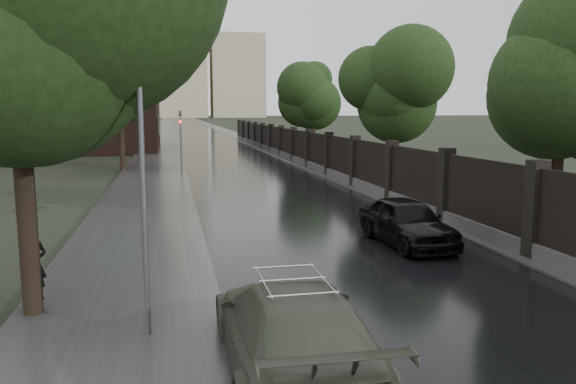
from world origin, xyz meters
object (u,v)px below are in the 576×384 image
at_px(tree_right_c, 314,99).
at_px(lamp_post, 143,191).
at_px(car_right_near, 407,222).
at_px(tree_right_a, 563,81).
at_px(pedestrian_umbrella, 30,224).
at_px(tree_left_far, 120,91).
at_px(volga_sedan, 293,330).
at_px(tree_right_b, 394,93).
at_px(traffic_light, 181,138).

xyz_separation_m(tree_right_c, lamp_post, (-12.90, -38.50, -2.28)).
distance_m(tree_right_c, car_right_near, 33.48).
bearing_deg(tree_right_a, pedestrian_umbrella, -164.51).
distance_m(tree_left_far, volga_sedan, 30.98).
bearing_deg(pedestrian_umbrella, car_right_near, 31.16).
relative_size(tree_right_b, tree_right_c, 1.00).
distance_m(tree_right_a, tree_right_b, 14.00).
relative_size(tree_left_far, lamp_post, 1.45).
height_order(car_right_near, pedestrian_umbrella, pedestrian_umbrella).
bearing_deg(traffic_light, tree_right_c, 51.82).
bearing_deg(lamp_post, tree_right_b, 57.82).
xyz_separation_m(tree_left_far, tree_right_c, (15.50, 10.00, -0.29)).
bearing_deg(car_right_near, lamp_post, -145.45).
relative_size(tree_right_c, car_right_near, 1.67).
relative_size(volga_sedan, car_right_near, 1.22).
height_order(tree_right_a, tree_right_c, same).
bearing_deg(pedestrian_umbrella, tree_right_c, 78.54).
relative_size(tree_left_far, car_right_near, 1.76).
bearing_deg(tree_right_c, tree_left_far, -147.17).
distance_m(tree_right_a, tree_right_c, 32.00).
distance_m(tree_left_far, tree_right_c, 18.45).
height_order(tree_right_c, traffic_light, tree_right_c).
relative_size(tree_right_b, lamp_post, 1.37).
xyz_separation_m(tree_right_b, tree_right_c, (0.00, 18.00, 0.00)).
distance_m(traffic_light, car_right_near, 18.87).
distance_m(tree_left_far, tree_right_b, 17.45).
relative_size(traffic_light, pedestrian_umbrella, 1.68).
relative_size(tree_right_a, lamp_post, 1.37).
height_order(tree_right_b, volga_sedan, tree_right_b).
bearing_deg(lamp_post, traffic_light, 87.32).
xyz_separation_m(tree_right_b, traffic_light, (-11.80, 2.99, -2.55)).
relative_size(volga_sedan, pedestrian_umbrella, 2.14).
bearing_deg(volga_sedan, tree_right_a, -141.49).
distance_m(tree_right_c, lamp_post, 40.67).
relative_size(tree_right_b, car_right_near, 1.67).
bearing_deg(pedestrian_umbrella, volga_sedan, -30.61).
height_order(tree_left_far, volga_sedan, tree_left_far).
height_order(volga_sedan, car_right_near, volga_sedan).
bearing_deg(car_right_near, pedestrian_umbrella, -163.82).
height_order(tree_right_a, lamp_post, tree_right_a).
relative_size(tree_right_a, car_right_near, 1.67).
xyz_separation_m(tree_right_b, lamp_post, (-12.90, -20.50, -2.28)).
xyz_separation_m(tree_left_far, tree_right_a, (15.50, -22.00, -0.29)).
relative_size(lamp_post, traffic_light, 1.28).
bearing_deg(volga_sedan, pedestrian_umbrella, -41.12).
distance_m(lamp_post, traffic_light, 23.52).
xyz_separation_m(volga_sedan, pedestrian_umbrella, (-4.51, 4.06, 1.01)).
bearing_deg(traffic_light, car_right_near, -70.66).
height_order(tree_right_c, car_right_near, tree_right_c).
bearing_deg(volga_sedan, tree_left_far, -80.19).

